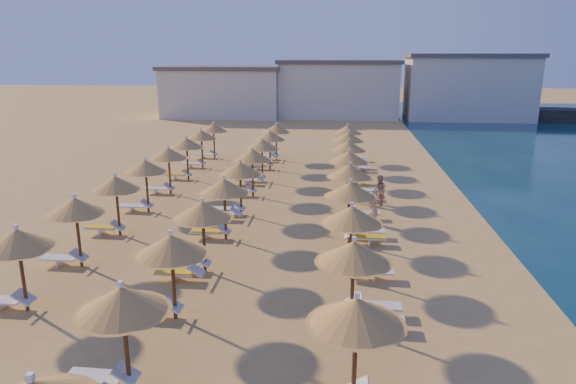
# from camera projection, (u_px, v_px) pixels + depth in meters

# --- Properties ---
(ground) EXTENTS (220.00, 220.00, 0.00)m
(ground) POSITION_uv_depth(u_px,v_px,m) (277.00, 244.00, 22.56)
(ground) COLOR tan
(ground) RESTS_ON ground
(jetty) EXTENTS (30.11, 4.97, 1.50)m
(jetty) POSITION_uv_depth(u_px,v_px,m) (544.00, 115.00, 63.70)
(jetty) COLOR black
(jetty) RESTS_ON ground
(hotel_blocks) EXTENTS (46.86, 9.80, 8.10)m
(hotel_blocks) POSITION_uv_depth(u_px,v_px,m) (350.00, 89.00, 66.08)
(hotel_blocks) COLOR beige
(hotel_blocks) RESTS_ON ground
(parasol_row_east) EXTENTS (2.33, 34.79, 2.95)m
(parasol_row_east) POSITION_uv_depth(u_px,v_px,m) (350.00, 181.00, 23.72)
(parasol_row_east) COLOR brown
(parasol_row_east) RESTS_ON ground
(parasol_row_west) EXTENTS (2.33, 34.79, 2.95)m
(parasol_row_west) POSITION_uv_depth(u_px,v_px,m) (233.00, 178.00, 24.28)
(parasol_row_west) COLOR brown
(parasol_row_west) RESTS_ON ground
(parasol_row_inland) EXTENTS (2.33, 27.58, 2.95)m
(parasol_row_inland) POSITION_uv_depth(u_px,v_px,m) (158.00, 160.00, 28.24)
(parasol_row_inland) COLOR brown
(parasol_row_inland) RESTS_ON ground
(loungers) EXTENTS (13.72, 33.04, 0.66)m
(loungers) POSITION_uv_depth(u_px,v_px,m) (255.00, 216.00, 25.28)
(loungers) COLOR white
(loungers) RESTS_ON ground
(beachgoer_c) EXTENTS (1.04, 0.98, 1.73)m
(beachgoer_c) POSITION_uv_depth(u_px,v_px,m) (352.00, 187.00, 28.68)
(beachgoer_c) COLOR tan
(beachgoer_c) RESTS_ON ground
(beachgoer_a) EXTENTS (0.61, 0.74, 1.75)m
(beachgoer_a) POSITION_uv_depth(u_px,v_px,m) (374.00, 208.00, 24.89)
(beachgoer_a) COLOR tan
(beachgoer_a) RESTS_ON ground
(beachgoer_b) EXTENTS (0.79, 0.93, 1.68)m
(beachgoer_b) POSITION_uv_depth(u_px,v_px,m) (379.00, 190.00, 28.12)
(beachgoer_b) COLOR tan
(beachgoer_b) RESTS_ON ground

